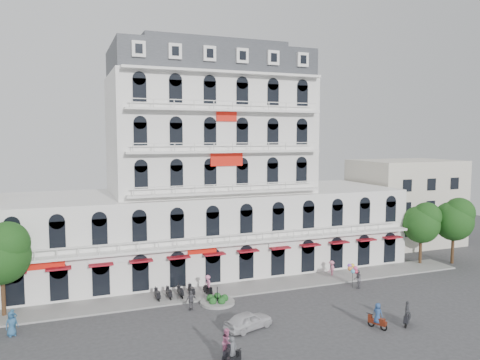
% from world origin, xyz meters
% --- Properties ---
extents(ground, '(120.00, 120.00, 0.00)m').
position_xyz_m(ground, '(0.00, 0.00, 0.00)').
color(ground, '#38383A').
rests_on(ground, ground).
extents(sidewalk, '(53.00, 4.00, 0.16)m').
position_xyz_m(sidewalk, '(0.00, 9.00, 0.08)').
color(sidewalk, gray).
rests_on(sidewalk, ground).
extents(main_building, '(45.00, 15.00, 25.80)m').
position_xyz_m(main_building, '(0.00, 18.00, 9.96)').
color(main_building, silver).
rests_on(main_building, ground).
extents(flank_building_east, '(14.00, 10.00, 12.00)m').
position_xyz_m(flank_building_east, '(30.00, 20.00, 6.00)').
color(flank_building_east, beige).
rests_on(flank_building_east, ground).
extents(traffic_island, '(3.20, 3.20, 1.60)m').
position_xyz_m(traffic_island, '(-3.00, 6.00, 0.26)').
color(traffic_island, gray).
rests_on(traffic_island, ground).
extents(parked_scooter_row, '(4.40, 1.80, 1.10)m').
position_xyz_m(parked_scooter_row, '(-6.35, 8.80, 0.00)').
color(parked_scooter_row, black).
rests_on(parked_scooter_row, ground).
extents(tree_west_inner, '(4.76, 4.76, 8.25)m').
position_xyz_m(tree_west_inner, '(-20.95, 9.48, 5.68)').
color(tree_west_inner, '#382314').
rests_on(tree_west_inner, ground).
extents(tree_east_inner, '(4.40, 4.37, 7.57)m').
position_xyz_m(tree_east_inner, '(24.05, 9.98, 5.21)').
color(tree_east_inner, '#382314').
rests_on(tree_east_inner, ground).
extents(tree_east_outer, '(4.65, 4.65, 8.05)m').
position_xyz_m(tree_east_outer, '(28.05, 8.98, 5.55)').
color(tree_east_outer, '#382314').
rests_on(tree_east_outer, ground).
extents(parked_car, '(4.49, 2.91, 1.42)m').
position_xyz_m(parked_car, '(-2.47, -0.31, 0.71)').
color(parked_car, silver).
rests_on(parked_car, ground).
extents(rider_west, '(1.44, 1.17, 2.22)m').
position_xyz_m(rider_west, '(-5.82, -5.95, 1.01)').
color(rider_west, black).
rests_on(rider_west, ground).
extents(rider_southwest, '(1.09, 1.51, 2.34)m').
position_xyz_m(rider_southwest, '(-5.83, -4.80, 1.22)').
color(rider_southwest, black).
rests_on(rider_southwest, ground).
extents(rider_east, '(0.95, 1.59, 2.13)m').
position_xyz_m(rider_east, '(7.22, -3.93, 1.05)').
color(rider_east, maroon).
rests_on(rider_east, ground).
extents(rider_northeast, '(1.37, 1.24, 2.08)m').
position_xyz_m(rider_northeast, '(9.87, -4.26, 1.01)').
color(rider_northeast, black).
rests_on(rider_northeast, ground).
extents(rider_center, '(0.71, 1.70, 2.08)m').
position_xyz_m(rider_center, '(-3.22, 8.31, 1.09)').
color(rider_center, black).
rests_on(rider_center, ground).
extents(pedestrian_left, '(1.12, 0.97, 1.94)m').
position_xyz_m(pedestrian_left, '(-20.00, 4.99, 0.97)').
color(pedestrian_left, '#2A547E').
rests_on(pedestrian_left, ground).
extents(pedestrian_mid, '(1.10, 0.63, 1.76)m').
position_xyz_m(pedestrian_mid, '(-5.67, 5.29, 0.88)').
color(pedestrian_mid, '#4E4D54').
rests_on(pedestrian_mid, ground).
extents(pedestrian_right, '(1.33, 1.14, 1.78)m').
position_xyz_m(pedestrian_right, '(11.33, 9.50, 0.89)').
color(pedestrian_right, '#CF6E8B').
rests_on(pedestrian_right, ground).
extents(pedestrian_far, '(0.74, 0.63, 1.71)m').
position_xyz_m(pedestrian_far, '(-20.00, 6.15, 0.85)').
color(pedestrian_far, '#275677').
rests_on(pedestrian_far, ground).
extents(balloon_vendor, '(1.54, 1.41, 2.45)m').
position_xyz_m(balloon_vendor, '(11.56, 5.24, 1.25)').
color(balloon_vendor, '#55535A').
rests_on(balloon_vendor, ground).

